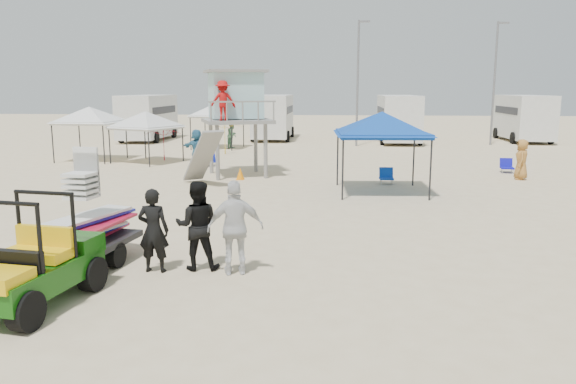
# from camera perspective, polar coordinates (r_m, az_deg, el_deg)

# --- Properties ---
(ground) EXTENTS (140.00, 140.00, 0.00)m
(ground) POSITION_cam_1_polar(r_m,az_deg,el_deg) (10.89, -4.00, -9.59)
(ground) COLOR beige
(ground) RESTS_ON ground
(utility_cart) EXTENTS (1.62, 2.69, 1.92)m
(utility_cart) POSITION_cam_1_polar(r_m,az_deg,el_deg) (10.62, -24.85, -6.01)
(utility_cart) COLOR #10490B
(utility_cart) RESTS_ON ground
(surf_trailer) EXTENTS (1.69, 2.69, 2.22)m
(surf_trailer) POSITION_cam_1_polar(r_m,az_deg,el_deg) (12.62, -19.66, -3.09)
(surf_trailer) COLOR black
(surf_trailer) RESTS_ON ground
(man_left) EXTENTS (0.64, 0.43, 1.75)m
(man_left) POSITION_cam_1_polar(r_m,az_deg,el_deg) (11.81, -13.51, -3.82)
(man_left) COLOR black
(man_left) RESTS_ON ground
(man_mid) EXTENTS (0.99, 0.81, 1.87)m
(man_mid) POSITION_cam_1_polar(r_m,az_deg,el_deg) (11.79, -9.21, -3.37)
(man_mid) COLOR black
(man_mid) RESTS_ON ground
(man_right) EXTENTS (1.21, 0.72, 1.93)m
(man_right) POSITION_cam_1_polar(r_m,az_deg,el_deg) (11.37, -5.35, -3.64)
(man_right) COLOR silver
(man_right) RESTS_ON ground
(lifeguard_tower) EXTENTS (3.52, 3.52, 4.40)m
(lifeguard_tower) POSITION_cam_1_polar(r_m,az_deg,el_deg) (24.32, -5.38, 9.37)
(lifeguard_tower) COLOR gray
(lifeguard_tower) RESTS_ON ground
(canopy_blue) EXTENTS (3.27, 3.27, 3.33)m
(canopy_blue) POSITION_cam_1_polar(r_m,az_deg,el_deg) (20.44, 9.54, 7.66)
(canopy_blue) COLOR black
(canopy_blue) RESTS_ON ground
(canopy_white_a) EXTENTS (3.58, 3.58, 3.00)m
(canopy_white_a) POSITION_cam_1_polar(r_m,az_deg,el_deg) (29.45, -14.28, 7.67)
(canopy_white_a) COLOR black
(canopy_white_a) RESTS_ON ground
(canopy_white_b) EXTENTS (3.03, 3.03, 3.20)m
(canopy_white_b) POSITION_cam_1_polar(r_m,az_deg,el_deg) (31.17, -19.56, 7.90)
(canopy_white_b) COLOR black
(canopy_white_b) RESTS_ON ground
(canopy_white_c) EXTENTS (3.09, 3.09, 3.25)m
(canopy_white_c) POSITION_cam_1_polar(r_m,az_deg,el_deg) (35.82, -7.21, 8.76)
(canopy_white_c) COLOR black
(canopy_white_c) RESTS_ON ground
(umbrella_a) EXTENTS (2.43, 2.45, 1.71)m
(umbrella_a) POSITION_cam_1_polar(r_m,az_deg,el_deg) (30.13, -12.50, 4.76)
(umbrella_a) COLOR red
(umbrella_a) RESTS_ON ground
(umbrella_b) EXTENTS (2.42, 2.46, 1.92)m
(umbrella_b) POSITION_cam_1_polar(r_m,az_deg,el_deg) (32.48, -6.42, 5.52)
(umbrella_b) COLOR gold
(umbrella_b) RESTS_ON ground
(cone_near) EXTENTS (0.34, 0.34, 0.50)m
(cone_near) POSITION_cam_1_polar(r_m,az_deg,el_deg) (23.38, -4.87, 1.88)
(cone_near) COLOR orange
(cone_near) RESTS_ON ground
(cone_far) EXTENTS (0.34, 0.34, 0.50)m
(cone_far) POSITION_cam_1_polar(r_m,az_deg,el_deg) (23.49, -19.46, 1.35)
(cone_far) COLOR #E35F07
(cone_far) RESTS_ON ground
(beach_chair_a) EXTENTS (0.73, 0.83, 0.64)m
(beach_chair_a) POSITION_cam_1_polar(r_m,az_deg,el_deg) (27.67, -7.96, 3.28)
(beach_chair_a) COLOR #0F1FAB
(beach_chair_a) RESTS_ON ground
(beach_chair_b) EXTENTS (0.56, 0.60, 0.64)m
(beach_chair_b) POSITION_cam_1_polar(r_m,az_deg,el_deg) (22.62, 9.95, 1.62)
(beach_chair_b) COLOR #0F3DA6
(beach_chair_b) RESTS_ON ground
(beach_chair_c) EXTENTS (0.59, 0.64, 0.64)m
(beach_chair_c) POSITION_cam_1_polar(r_m,az_deg,el_deg) (27.08, 21.33, 2.51)
(beach_chair_c) COLOR #0F0FA5
(beach_chair_c) RESTS_ON ground
(rv_far_left) EXTENTS (2.64, 6.80, 3.25)m
(rv_far_left) POSITION_cam_1_polar(r_m,az_deg,el_deg) (42.39, -14.05, 7.56)
(rv_far_left) COLOR silver
(rv_far_left) RESTS_ON ground
(rv_mid_left) EXTENTS (2.65, 6.50, 3.25)m
(rv_mid_left) POSITION_cam_1_polar(r_m,az_deg,el_deg) (41.90, -1.53, 7.84)
(rv_mid_left) COLOR silver
(rv_mid_left) RESTS_ON ground
(rv_mid_right) EXTENTS (2.64, 7.00, 3.25)m
(rv_mid_right) POSITION_cam_1_polar(r_m,az_deg,el_deg) (40.39, 11.14, 7.55)
(rv_mid_right) COLOR silver
(rv_mid_right) RESTS_ON ground
(rv_far_right) EXTENTS (2.64, 6.60, 3.25)m
(rv_far_right) POSITION_cam_1_polar(r_m,az_deg,el_deg) (43.75, 22.81, 7.14)
(rv_far_right) COLOR silver
(rv_far_right) RESTS_ON ground
(light_pole_left) EXTENTS (0.14, 0.14, 8.00)m
(light_pole_left) POSITION_cam_1_polar(r_m,az_deg,el_deg) (37.14, 7.08, 10.82)
(light_pole_left) COLOR slate
(light_pole_left) RESTS_ON ground
(light_pole_right) EXTENTS (0.14, 0.14, 8.00)m
(light_pole_right) POSITION_cam_1_polar(r_m,az_deg,el_deg) (39.99, 20.21, 10.23)
(light_pole_right) COLOR slate
(light_pole_right) RESTS_ON ground
(distant_beachgoers) EXTENTS (15.60, 12.15, 1.81)m
(distant_beachgoers) POSITION_cam_1_polar(r_m,az_deg,el_deg) (28.58, -1.96, 4.73)
(distant_beachgoers) COLOR teal
(distant_beachgoers) RESTS_ON ground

